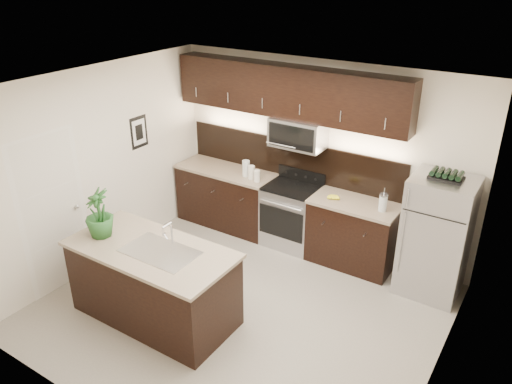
% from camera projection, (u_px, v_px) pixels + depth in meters
% --- Properties ---
extents(ground, '(4.50, 4.50, 0.00)m').
position_uv_depth(ground, '(241.00, 308.00, 6.10)').
color(ground, gray).
rests_on(ground, ground).
extents(room_walls, '(4.52, 4.02, 2.71)m').
position_uv_depth(room_walls, '(229.00, 181.00, 5.40)').
color(room_walls, silver).
rests_on(room_walls, ground).
extents(counter_run, '(3.51, 0.65, 0.94)m').
position_uv_depth(counter_run, '(279.00, 212.00, 7.41)').
color(counter_run, black).
rests_on(counter_run, ground).
extents(upper_fixtures, '(3.49, 0.40, 1.66)m').
position_uv_depth(upper_fixtures, '(289.00, 99.00, 6.80)').
color(upper_fixtures, black).
rests_on(upper_fixtures, counter_run).
extents(island, '(1.96, 0.96, 0.94)m').
position_uv_depth(island, '(154.00, 283.00, 5.78)').
color(island, black).
rests_on(island, ground).
extents(sink_faucet, '(0.84, 0.50, 0.28)m').
position_uv_depth(sink_faucet, '(161.00, 250.00, 5.51)').
color(sink_faucet, silver).
rests_on(sink_faucet, island).
extents(refrigerator, '(0.75, 0.68, 1.56)m').
position_uv_depth(refrigerator, '(436.00, 237.00, 6.12)').
color(refrigerator, '#B2B2B7').
rests_on(refrigerator, ground).
extents(wine_rack, '(0.39, 0.24, 0.09)m').
position_uv_depth(wine_rack, '(447.00, 175.00, 5.77)').
color(wine_rack, black).
rests_on(wine_rack, refrigerator).
extents(plant, '(0.42, 0.42, 0.58)m').
position_uv_depth(plant, '(99.00, 213.00, 5.72)').
color(plant, '#215321').
rests_on(plant, island).
extents(canisters, '(0.35, 0.19, 0.24)m').
position_uv_depth(canisters, '(250.00, 171.00, 7.33)').
color(canisters, silver).
rests_on(canisters, counter_run).
extents(french_press, '(0.11, 0.11, 0.31)m').
position_uv_depth(french_press, '(383.00, 203.00, 6.36)').
color(french_press, silver).
rests_on(french_press, counter_run).
extents(bananas, '(0.21, 0.19, 0.05)m').
position_uv_depth(bananas, '(330.00, 197.00, 6.73)').
color(bananas, yellow).
rests_on(bananas, counter_run).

